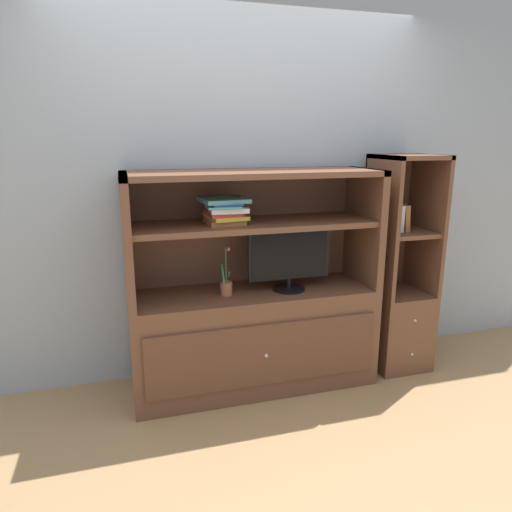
{
  "coord_description": "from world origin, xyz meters",
  "views": [
    {
      "loc": [
        -0.8,
        -2.41,
        1.67
      ],
      "look_at": [
        0.0,
        0.35,
        0.93
      ],
      "focal_mm": 32.43,
      "sensor_mm": 36.0,
      "label": 1
    }
  ],
  "objects_px": {
    "tv_monitor": "(289,258)",
    "bookshelf_tall": "(397,296)",
    "media_console": "(254,317)",
    "upright_book_row": "(395,216)",
    "magazine_stack": "(224,210)",
    "potted_plant": "(226,287)"
  },
  "relations": [
    {
      "from": "media_console",
      "to": "potted_plant",
      "type": "height_order",
      "value": "media_console"
    },
    {
      "from": "magazine_stack",
      "to": "bookshelf_tall",
      "type": "height_order",
      "value": "bookshelf_tall"
    },
    {
      "from": "tv_monitor",
      "to": "media_console",
      "type": "bearing_deg",
      "value": 167.86
    },
    {
      "from": "upright_book_row",
      "to": "magazine_stack",
      "type": "bearing_deg",
      "value": 179.93
    },
    {
      "from": "potted_plant",
      "to": "bookshelf_tall",
      "type": "relative_size",
      "value": 0.2
    },
    {
      "from": "media_console",
      "to": "tv_monitor",
      "type": "relative_size",
      "value": 2.91
    },
    {
      "from": "potted_plant",
      "to": "magazine_stack",
      "type": "distance_m",
      "value": 0.5
    },
    {
      "from": "potted_plant",
      "to": "upright_book_row",
      "type": "distance_m",
      "value": 1.29
    },
    {
      "from": "upright_book_row",
      "to": "bookshelf_tall",
      "type": "bearing_deg",
      "value": 6.97
    },
    {
      "from": "media_console",
      "to": "potted_plant",
      "type": "distance_m",
      "value": 0.32
    },
    {
      "from": "media_console",
      "to": "upright_book_row",
      "type": "distance_m",
      "value": 1.22
    },
    {
      "from": "tv_monitor",
      "to": "magazine_stack",
      "type": "relative_size",
      "value": 1.63
    },
    {
      "from": "potted_plant",
      "to": "magazine_stack",
      "type": "height_order",
      "value": "magazine_stack"
    },
    {
      "from": "media_console",
      "to": "magazine_stack",
      "type": "distance_m",
      "value": 0.77
    },
    {
      "from": "magazine_stack",
      "to": "media_console",
      "type": "bearing_deg",
      "value": 0.9
    },
    {
      "from": "potted_plant",
      "to": "upright_book_row",
      "type": "height_order",
      "value": "upright_book_row"
    },
    {
      "from": "potted_plant",
      "to": "media_console",
      "type": "bearing_deg",
      "value": 10.76
    },
    {
      "from": "tv_monitor",
      "to": "magazine_stack",
      "type": "height_order",
      "value": "magazine_stack"
    },
    {
      "from": "tv_monitor",
      "to": "bookshelf_tall",
      "type": "height_order",
      "value": "bookshelf_tall"
    },
    {
      "from": "tv_monitor",
      "to": "bookshelf_tall",
      "type": "xyz_separation_m",
      "value": [
        0.88,
        0.05,
        -0.37
      ]
    },
    {
      "from": "media_console",
      "to": "potted_plant",
      "type": "xyz_separation_m",
      "value": [
        -0.19,
        -0.04,
        0.25
      ]
    },
    {
      "from": "upright_book_row",
      "to": "tv_monitor",
      "type": "bearing_deg",
      "value": -176.77
    }
  ]
}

